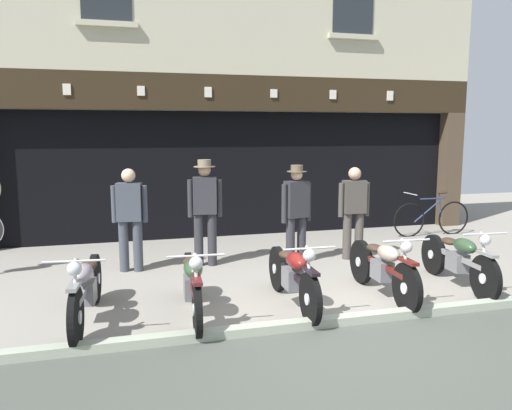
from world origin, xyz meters
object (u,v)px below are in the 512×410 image
(motorcycle_left, at_px, (86,288))
(leaning_bicycle, at_px, (432,217))
(motorcycle_right, at_px, (458,258))
(salesman_right, at_px, (296,210))
(motorcycle_center, at_px, (293,275))
(advert_board_near, at_px, (307,156))
(motorcycle_center_left, at_px, (193,283))
(salesman_left, at_px, (130,215))
(assistant_far_right, at_px, (354,208))
(motorcycle_center_right, at_px, (383,267))
(shopkeeper_center, at_px, (205,207))

(motorcycle_left, bearing_deg, leaning_bicycle, -148.21)
(motorcycle_right, xyz_separation_m, salesman_right, (-1.77, 1.86, 0.49))
(motorcycle_center, xyz_separation_m, advert_board_near, (1.96, 4.59, 1.23))
(motorcycle_center_left, distance_m, leaning_bicycle, 6.58)
(motorcycle_right, distance_m, salesman_left, 4.95)
(motorcycle_center, height_order, motorcycle_right, motorcycle_right)
(motorcycle_center, relative_size, leaning_bicycle, 1.09)
(motorcycle_center, relative_size, assistant_far_right, 1.23)
(leaning_bicycle, bearing_deg, assistant_far_right, 119.26)
(motorcycle_right, relative_size, salesman_left, 1.19)
(motorcycle_center, distance_m, leaning_bicycle, 5.52)
(motorcycle_left, distance_m, advert_board_near, 6.44)
(salesman_right, bearing_deg, motorcycle_center_left, 32.15)
(salesman_left, xyz_separation_m, leaning_bicycle, (6.25, 1.16, -0.52))
(motorcycle_center_right, height_order, motorcycle_right, motorcycle_center_right)
(motorcycle_right, bearing_deg, salesman_right, -40.69)
(motorcycle_left, height_order, motorcycle_center, motorcycle_left)
(salesman_left, bearing_deg, salesman_right, -173.15)
(salesman_left, bearing_deg, motorcycle_left, 86.88)
(motorcycle_center, distance_m, salesman_left, 2.99)
(motorcycle_right, height_order, salesman_left, salesman_left)
(motorcycle_center_left, relative_size, shopkeeper_center, 1.10)
(shopkeeper_center, height_order, advert_board_near, advert_board_near)
(motorcycle_right, height_order, advert_board_near, advert_board_near)
(salesman_left, height_order, leaning_bicycle, salesman_left)
(motorcycle_center_right, xyz_separation_m, salesman_left, (-3.19, 2.22, 0.48))
(motorcycle_center_left, bearing_deg, motorcycle_right, -173.40)
(motorcycle_center_left, distance_m, motorcycle_right, 3.82)
(salesman_right, bearing_deg, motorcycle_right, 121.17)
(motorcycle_left, bearing_deg, motorcycle_center_left, -179.88)
(salesman_left, distance_m, salesman_right, 2.69)
(motorcycle_center_left, xyz_separation_m, salesman_right, (2.04, 2.02, 0.49))
(motorcycle_right, bearing_deg, assistant_far_right, -63.68)
(motorcycle_left, height_order, motorcycle_center_right, motorcycle_left)
(salesman_right, distance_m, assistant_far_right, 1.06)
(motorcycle_left, height_order, shopkeeper_center, shopkeeper_center)
(shopkeeper_center, distance_m, leaning_bicycle, 5.22)
(assistant_far_right, bearing_deg, salesman_left, 0.44)
(motorcycle_center_right, xyz_separation_m, shopkeeper_center, (-2.00, 2.25, 0.56))
(motorcycle_right, distance_m, assistant_far_right, 2.07)
(motorcycle_right, height_order, leaning_bicycle, leaning_bicycle)
(motorcycle_center_left, relative_size, leaning_bicycle, 1.07)
(motorcycle_right, distance_m, shopkeeper_center, 3.93)
(motorcycle_left, distance_m, motorcycle_right, 5.03)
(assistant_far_right, bearing_deg, motorcycle_center_left, 37.14)
(motorcycle_left, relative_size, motorcycle_right, 1.05)
(advert_board_near, bearing_deg, leaning_bicycle, -26.53)
(motorcycle_center_left, bearing_deg, motorcycle_center_right, -174.84)
(motorcycle_center, xyz_separation_m, motorcycle_center_right, (1.28, 0.03, 0.00))
(motorcycle_left, height_order, salesman_right, salesman_right)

